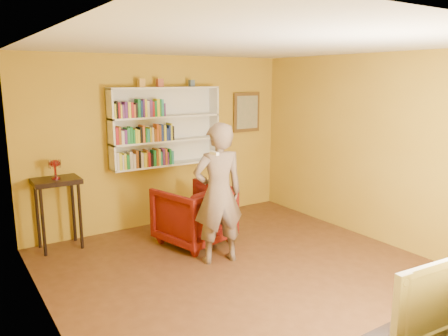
% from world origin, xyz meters
% --- Properties ---
extents(room_shell, '(5.30, 5.80, 2.88)m').
position_xyz_m(room_shell, '(0.00, 0.00, 1.02)').
color(room_shell, '#4B2C18').
rests_on(room_shell, ground).
extents(bookshelf, '(1.80, 0.29, 1.23)m').
position_xyz_m(bookshelf, '(0.00, 2.41, 1.59)').
color(bookshelf, silver).
rests_on(bookshelf, room_shell).
extents(books_row_lower, '(0.93, 0.19, 0.27)m').
position_xyz_m(books_row_lower, '(-0.40, 2.30, 1.13)').
color(books_row_lower, beige).
rests_on(books_row_lower, bookshelf).
extents(books_row_middle, '(0.94, 0.19, 0.27)m').
position_xyz_m(books_row_middle, '(-0.39, 2.30, 1.51)').
color(books_row_middle, maroon).
rests_on(books_row_middle, bookshelf).
extents(books_row_upper, '(0.80, 0.19, 0.27)m').
position_xyz_m(books_row_upper, '(-0.44, 2.30, 1.89)').
color(books_row_upper, yellow).
rests_on(books_row_upper, bookshelf).
extents(ornament_left, '(0.09, 0.09, 0.12)m').
position_xyz_m(ornament_left, '(-0.38, 2.35, 2.28)').
color(ornament_left, gold).
rests_on(ornament_left, bookshelf).
extents(ornament_centre, '(0.09, 0.09, 0.12)m').
position_xyz_m(ornament_centre, '(-0.08, 2.35, 2.28)').
color(ornament_centre, '#9A4833').
rests_on(ornament_centre, bookshelf).
extents(ornament_right, '(0.08, 0.08, 0.11)m').
position_xyz_m(ornament_right, '(0.47, 2.35, 2.27)').
color(ornament_right, '#445771').
rests_on(ornament_right, bookshelf).
extents(framed_painting, '(0.55, 0.05, 0.70)m').
position_xyz_m(framed_painting, '(1.65, 2.46, 1.75)').
color(framed_painting, '#503617').
rests_on(framed_painting, room_shell).
extents(console_table, '(0.61, 0.47, 1.00)m').
position_xyz_m(console_table, '(-1.72, 2.25, 0.83)').
color(console_table, black).
rests_on(console_table, ground).
extents(ruby_lustre, '(0.16, 0.16, 0.26)m').
position_xyz_m(ruby_lustre, '(-1.72, 2.25, 1.19)').
color(ruby_lustre, maroon).
rests_on(ruby_lustre, console_table).
extents(armchair, '(1.11, 1.13, 0.85)m').
position_xyz_m(armchair, '(-0.05, 1.39, 0.42)').
color(armchair, '#4A0506').
rests_on(armchair, ground).
extents(person, '(0.74, 0.56, 1.82)m').
position_xyz_m(person, '(-0.11, 0.66, 0.91)').
color(person, brown).
rests_on(person, ground).
extents(game_remote, '(0.04, 0.15, 0.04)m').
position_xyz_m(game_remote, '(-0.37, 0.34, 1.50)').
color(game_remote, white).
rests_on(game_remote, person).
extents(television, '(1.04, 0.22, 0.59)m').
position_xyz_m(television, '(-0.12, -2.25, 0.82)').
color(television, black).
rests_on(television, tv_cabinet).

